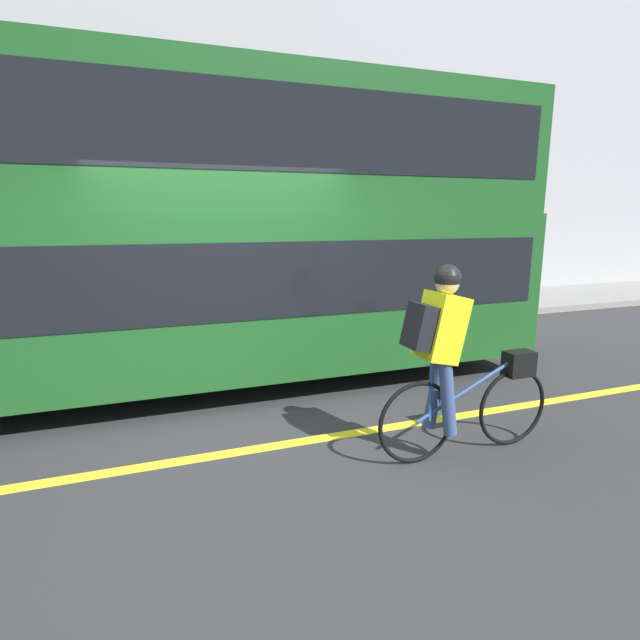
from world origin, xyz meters
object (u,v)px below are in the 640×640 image
bus (139,222)px  street_sign_post (101,253)px  cyclist_on_bike (453,357)px  trash_bin (41,307)px

bus → street_sign_post: 3.14m
bus → street_sign_post: bus is taller
bus → cyclist_on_bike: bearing=-50.4°
street_sign_post → bus: bearing=-78.8°
bus → trash_bin: size_ratio=11.15×
bus → cyclist_on_bike: bus is taller
bus → trash_bin: 3.71m
bus → street_sign_post: (-0.60, 3.03, -0.54)m
cyclist_on_bike → street_sign_post: size_ratio=0.74×
bus → trash_bin: (-1.58, 3.04, -1.41)m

